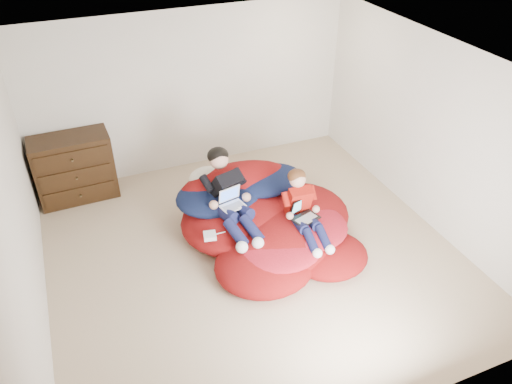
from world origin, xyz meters
The scene contains 9 objects.
room_shell centered at (0.00, 0.00, 0.22)m, with size 5.10×5.10×2.77m.
dresser centered at (-1.90, 2.21, 0.49)m, with size 1.11×0.62×0.98m.
beanbag_pile centered at (0.29, 0.28, 0.26)m, with size 2.28×2.27×0.86m.
cream_pillow centered at (-0.27, 1.05, 0.62)m, with size 0.47×0.30×0.30m, color beige.
older_boy centered at (-0.15, 0.49, 0.71)m, with size 0.48×1.31×0.82m.
younger_boy centered at (0.64, -0.09, 0.65)m, with size 0.32×0.95×0.75m.
laptop_white centered at (-0.15, 0.36, 0.64)m, with size 0.34×0.31×0.22m.
laptop_black centered at (0.64, -0.11, 0.57)m, with size 0.38×0.38×0.24m.
power_adapter centered at (-0.54, 0.07, 0.42)m, with size 0.15×0.15×0.06m, color silver.
Camera 1 is at (-1.81, -4.50, 4.27)m, focal length 35.00 mm.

